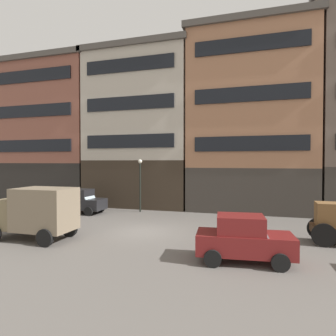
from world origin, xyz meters
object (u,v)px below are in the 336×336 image
(sedan_dark, at_px, (243,239))
(delivery_truck_near, at_px, (35,211))
(streetlamp_curbside, at_px, (140,178))
(sedan_light, at_px, (81,201))

(sedan_dark, bearing_deg, delivery_truck_near, 178.03)
(delivery_truck_near, height_order, sedan_dark, delivery_truck_near)
(delivery_truck_near, xyz_separation_m, streetlamp_curbside, (2.03, 9.03, 1.25))
(sedan_dark, distance_m, streetlamp_curbside, 12.56)
(streetlamp_curbside, bearing_deg, sedan_light, -156.25)
(sedan_light, distance_m, streetlamp_curbside, 4.86)
(sedan_light, xyz_separation_m, streetlamp_curbside, (4.15, 1.83, 1.76))
(sedan_light, bearing_deg, sedan_dark, -31.49)
(sedan_dark, bearing_deg, streetlamp_curbside, 131.08)
(sedan_light, relative_size, streetlamp_curbside, 0.90)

